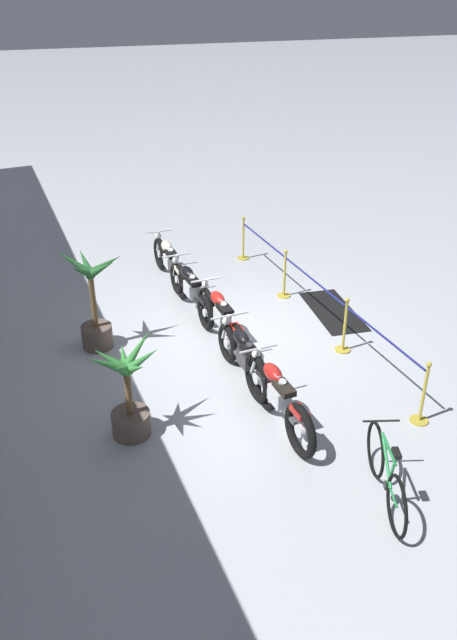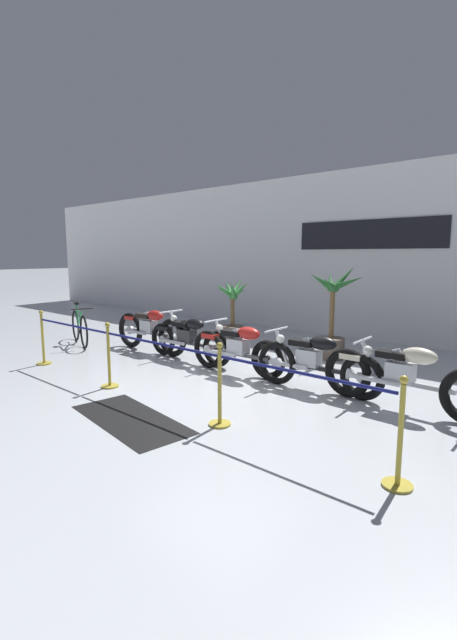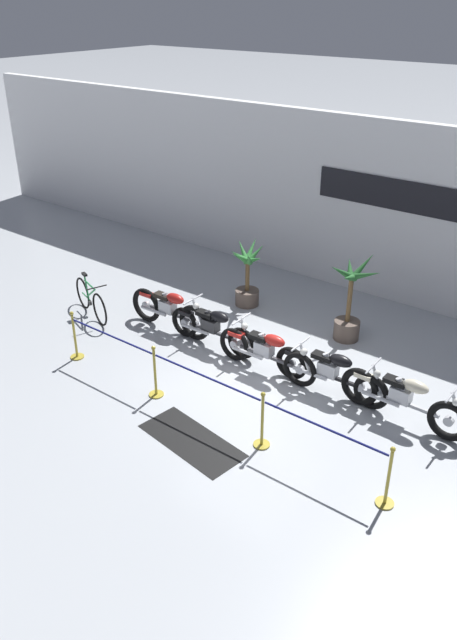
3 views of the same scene
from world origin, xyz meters
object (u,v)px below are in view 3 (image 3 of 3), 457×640
Objects in this scene: motorcycle_red_0 at (170,310)px; motorcycle_red_2 at (266,352)px; stanchion_mid_left at (155,379)px; stanchion_far_right at (387,485)px; motorcycle_cream_4 at (403,399)px; stanchion_mid_right at (262,428)px; motorcycle_black_1 at (213,328)px; bicycle at (91,300)px; floor_banner at (192,441)px; potted_palm_left_of_row at (349,308)px; potted_palm_right_of_row at (247,278)px; stanchion_far_left at (152,362)px; motorcycle_black_3 at (331,372)px.

motorcycle_red_0 is 0.98× the size of motorcycle_red_2.
stanchion_far_right is at bearing 0.00° from stanchion_mid_left.
motorcycle_cream_4 is 2.25× the size of stanchion_mid_right.
motorcycle_black_1 is 5.27m from stanchion_far_right.
bicycle is (-1.89, -0.60, -0.09)m from motorcycle_red_0.
motorcycle_red_2 reaches higher than motorcycle_black_1.
bicycle is at bearing 169.73° from stanchion_far_right.
stanchion_far_right is 0.55× the size of floor_banner.
bicycle is 8.09m from stanchion_far_right.
potted_palm_right_of_row is at bearing 178.88° from potted_palm_left_of_row.
stanchion_mid_right is at bearing -37.34° from motorcycle_black_1.
motorcycle_red_2 is at bearing -3.23° from motorcycle_red_0.
motorcycle_black_1 is at bearing 130.32° from floor_banner.
motorcycle_black_1 is at bearing -73.44° from potted_palm_right_of_row.
stanchion_far_left reaches higher than motorcycle_cream_4.
stanchion_far_right is at bearing 0.00° from stanchion_mid_right.
motorcycle_black_3 is 1.20× the size of potted_palm_left_of_row.
stanchion_mid_left is at bearing 180.00° from stanchion_far_right.
motorcycle_black_3 is 0.98× the size of motorcycle_cream_4.
motorcycle_red_0 is 2.16m from potted_palm_right_of_row.
motorcycle_red_0 reaches higher than floor_banner.
potted_palm_left_of_row is 4.93m from stanchion_far_right.
potted_palm_right_of_row is (-3.41, 2.09, 0.24)m from motorcycle_black_3.
potted_palm_right_of_row is 0.23× the size of stanchion_far_left.
floor_banner is (1.39, -0.62, -0.35)m from stanchion_mid_left.
potted_palm_right_of_row reaches higher than floor_banner.
bicycle is at bearing -169.27° from motorcycle_black_1.
potted_palm_left_of_row is (5.18, 2.61, 0.34)m from bicycle.
stanchion_mid_right is (0.58, -4.06, -0.38)m from potted_palm_left_of_row.
stanchion_mid_left is 4.58m from stanchion_far_right.
stanchion_far_left is at bearing -54.98° from motorcycle_red_0.
motorcycle_black_3 is at bearing -0.18° from motorcycle_black_1.
motorcycle_red_2 is 2.27m from stanchion_far_left.
stanchion_mid_right is at bearing 40.17° from floor_banner.
motorcycle_red_0 is at bearing -148.46° from potted_palm_left_of_row.
floor_banner is (-3.19, -0.62, -0.35)m from stanchion_far_right.
stanchion_far_right reaches higher than bicycle.
motorcycle_cream_4 reaches higher than motorcycle_red_2.
motorcycle_red_2 is 2.14× the size of stanchion_mid_right.
stanchion_mid_left is 1.00× the size of stanchion_mid_right.
stanchion_far_right reaches higher than motorcycle_red_0.
bicycle is 1.06× the size of potted_palm_right_of_row.
potted_palm_left_of_row is 4.12m from stanchion_mid_right.
stanchion_far_left is 2.47m from stanchion_mid_right.
motorcycle_black_3 is 1.42m from motorcycle_cream_4.
potted_palm_left_of_row is 1.84× the size of stanchion_mid_right.
motorcycle_black_1 and motorcycle_black_3 have the same top height.
stanchion_far_left and stanchion_mid_right have the same top height.
potted_palm_left_of_row is at bearing 31.54° from motorcycle_red_0.
potted_palm_right_of_row is at bearing 102.29° from stanchion_mid_left.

